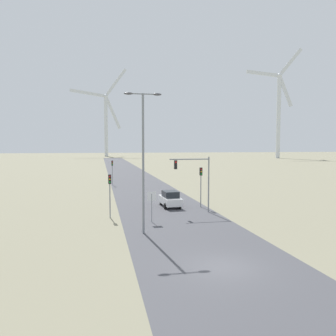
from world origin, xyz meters
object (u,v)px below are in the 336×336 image
(stop_sign_near, at_px, (152,201))
(wind_turbine_left, at_px, (106,118))
(traffic_light_post_near_right, at_px, (201,178))
(wind_turbine_center, at_px, (279,108))
(traffic_light_post_near_left, at_px, (110,186))
(traffic_light_mast_overhead, at_px, (195,173))
(traffic_light_post_mid_left, at_px, (112,167))
(streetlamp, at_px, (143,148))
(car_approaching, at_px, (170,199))

(stop_sign_near, height_order, wind_turbine_left, wind_turbine_left)
(traffic_light_post_near_right, bearing_deg, wind_turbine_center, 56.71)
(traffic_light_post_near_left, bearing_deg, traffic_light_mast_overhead, 3.87)
(wind_turbine_center, bearing_deg, traffic_light_post_near_right, -123.29)
(stop_sign_near, xyz_separation_m, wind_turbine_center, (91.14, 134.90, 25.51))
(traffic_light_post_mid_left, bearing_deg, wind_turbine_left, 89.31)
(wind_turbine_center, bearing_deg, traffic_light_mast_overhead, -123.18)
(stop_sign_near, relative_size, wind_turbine_center, 0.05)
(streetlamp, bearing_deg, traffic_light_post_mid_left, 92.18)
(traffic_light_mast_overhead, bearing_deg, traffic_light_post_near_right, 61.87)
(streetlamp, bearing_deg, car_approaching, 67.12)
(streetlamp, relative_size, traffic_light_mast_overhead, 1.90)
(traffic_light_post_mid_left, bearing_deg, streetlamp, -87.82)
(streetlamp, bearing_deg, wind_turbine_left, 89.81)
(traffic_light_mast_overhead, bearing_deg, streetlamp, -132.66)
(traffic_light_mast_overhead, bearing_deg, traffic_light_post_near_left, -176.13)
(streetlamp, relative_size, wind_turbine_center, 0.19)
(traffic_light_mast_overhead, height_order, car_approaching, traffic_light_mast_overhead)
(traffic_light_post_near_right, distance_m, traffic_light_mast_overhead, 3.34)
(stop_sign_near, bearing_deg, streetlamp, -108.84)
(traffic_light_post_near_left, height_order, wind_turbine_left, wind_turbine_left)
(streetlamp, relative_size, traffic_light_post_near_left, 2.64)
(traffic_light_post_near_left, xyz_separation_m, wind_turbine_center, (94.78, 132.26, 24.39))
(traffic_light_post_near_right, xyz_separation_m, traffic_light_post_mid_left, (-9.01, 23.10, -0.11))
(streetlamp, height_order, traffic_light_post_near_left, streetlamp)
(stop_sign_near, height_order, traffic_light_post_near_left, traffic_light_post_near_left)
(traffic_light_post_near_left, distance_m, wind_turbine_center, 164.53)
(traffic_light_post_near_right, distance_m, wind_turbine_center, 155.99)
(stop_sign_near, bearing_deg, wind_turbine_left, 90.18)
(traffic_light_post_near_right, distance_m, traffic_light_post_mid_left, 24.80)
(traffic_light_post_mid_left, xyz_separation_m, wind_turbine_center, (93.59, 105.72, 24.29))
(stop_sign_near, height_order, traffic_light_post_mid_left, traffic_light_post_mid_left)
(streetlamp, relative_size, car_approaching, 2.62)
(wind_turbine_left, distance_m, wind_turbine_center, 104.47)
(stop_sign_near, distance_m, traffic_light_post_mid_left, 29.30)
(wind_turbine_left, bearing_deg, streetlamp, -90.19)
(car_approaching, bearing_deg, traffic_light_post_mid_left, 104.24)
(streetlamp, bearing_deg, traffic_light_post_near_right, 51.10)
(stop_sign_near, distance_m, traffic_light_post_near_left, 4.64)
(streetlamp, xyz_separation_m, traffic_light_post_near_right, (7.77, 9.63, -3.52))
(streetlamp, relative_size, stop_sign_near, 3.98)
(traffic_light_post_near_left, bearing_deg, streetlamp, -68.52)
(streetlamp, height_order, traffic_light_mast_overhead, streetlamp)
(car_approaching, bearing_deg, traffic_light_post_near_right, -13.85)
(traffic_light_mast_overhead, relative_size, car_approaching, 1.38)
(traffic_light_mast_overhead, xyz_separation_m, wind_turbine_center, (86.10, 131.67, 23.32))
(traffic_light_post_near_left, height_order, car_approaching, traffic_light_post_near_left)
(traffic_light_post_mid_left, height_order, wind_turbine_left, wind_turbine_left)
(stop_sign_near, relative_size, car_approaching, 0.66)
(stop_sign_near, bearing_deg, car_approaching, 65.13)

